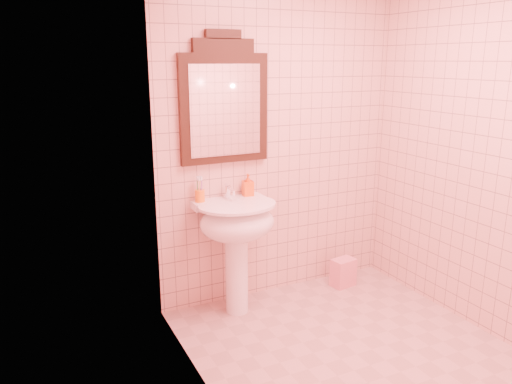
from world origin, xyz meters
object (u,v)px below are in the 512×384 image
toothbrush_cup (200,195)px  towel (343,272)px  soap_dispenser (248,185)px  pedestal_sink (237,230)px  mirror (224,103)px

toothbrush_cup → towel: bearing=-6.6°
toothbrush_cup → soap_dispenser: bearing=-0.2°
pedestal_sink → soap_dispenser: (0.17, 0.16, 0.29)m
mirror → soap_dispenser: (0.17, -0.04, -0.62)m
pedestal_sink → toothbrush_cup: (-0.22, 0.16, 0.25)m
mirror → toothbrush_cup: mirror is taller
toothbrush_cup → towel: 1.46m
mirror → towel: mirror is taller
toothbrush_cup → soap_dispenser: (0.39, -0.00, 0.04)m
mirror → pedestal_sink: bearing=-90.0°
towel → mirror: bearing=169.7°
pedestal_sink → towel: 1.13m
soap_dispenser → towel: (0.83, -0.14, -0.83)m
pedestal_sink → towel: size_ratio=3.61×
mirror → towel: size_ratio=3.95×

